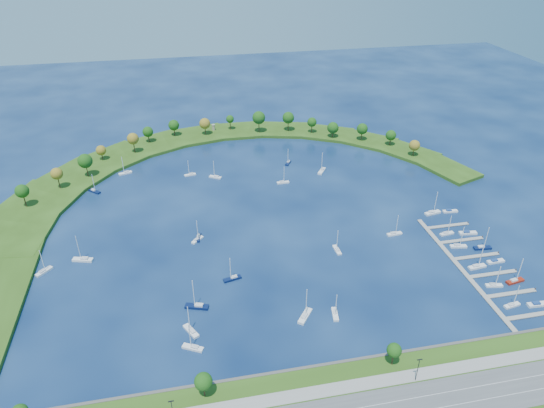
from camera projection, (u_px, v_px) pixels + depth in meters
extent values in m
plane|color=#07173C|center=(265.00, 216.00, 256.58)|extent=(700.00, 700.00, 0.00)
cube|color=#474442|center=(319.00, 367.00, 169.65)|extent=(420.00, 1.20, 1.80)
cube|color=gray|center=(328.00, 390.00, 160.40)|extent=(420.00, 5.00, 0.12)
cylinder|color=#382314|center=(204.00, 390.00, 157.34)|extent=(0.56, 0.56, 5.25)
sphere|color=#1A4A12|center=(203.00, 382.00, 155.39)|extent=(6.00, 6.00, 6.00)
cylinder|color=#382314|center=(393.00, 359.00, 168.33)|extent=(0.56, 0.56, 5.60)
sphere|color=#1A4A12|center=(394.00, 351.00, 166.38)|extent=(5.20, 5.20, 5.20)
cylinder|color=black|center=(417.00, 370.00, 161.31)|extent=(0.24, 0.24, 10.00)
cube|color=#294612|center=(10.00, 233.00, 241.06)|extent=(43.73, 48.72, 2.00)
cube|color=#294612|center=(40.00, 202.00, 267.52)|extent=(50.23, 54.30, 2.00)
cube|color=#294612|center=(75.00, 177.00, 292.83)|extent=(54.07, 56.09, 2.00)
cube|color=#294612|center=(114.00, 158.00, 315.52)|extent=(55.20, 54.07, 2.00)
cube|color=#294612|center=(154.00, 145.00, 334.28)|extent=(53.65, 48.47, 2.00)
cube|color=#294612|center=(196.00, 136.00, 348.02)|extent=(49.62, 39.75, 2.00)
cube|color=#294612|center=(237.00, 131.00, 355.96)|extent=(44.32, 29.96, 2.00)
cube|color=#294612|center=(279.00, 130.00, 357.62)|extent=(49.49, 38.05, 2.00)
cube|color=#294612|center=(321.00, 133.00, 352.92)|extent=(51.13, 44.12, 2.00)
cube|color=#294612|center=(363.00, 140.00, 342.13)|extent=(49.19, 47.96, 2.00)
cube|color=#294612|center=(404.00, 151.00, 325.86)|extent=(43.90, 49.49, 2.00)
cube|color=#294612|center=(443.00, 167.00, 305.07)|extent=(35.67, 48.74, 2.00)
cylinder|color=#382314|center=(25.00, 200.00, 259.30)|extent=(0.56, 0.56, 7.99)
sphere|color=#1A4A12|center=(22.00, 191.00, 256.52)|extent=(7.24, 7.24, 7.24)
cylinder|color=#382314|center=(59.00, 182.00, 276.97)|extent=(0.56, 0.56, 7.92)
sphere|color=brown|center=(57.00, 174.00, 274.26)|extent=(6.82, 6.82, 6.82)
cylinder|color=#382314|center=(87.00, 170.00, 289.57)|extent=(0.56, 0.56, 8.40)
sphere|color=#1A4A12|center=(85.00, 161.00, 286.56)|extent=(8.57, 8.57, 8.57)
cylinder|color=#382314|center=(102.00, 156.00, 310.29)|extent=(0.56, 0.56, 5.23)
sphere|color=brown|center=(101.00, 150.00, 308.30)|extent=(6.40, 6.40, 6.40)
cylinder|color=#382314|center=(134.00, 147.00, 318.91)|extent=(0.56, 0.56, 8.33)
sphere|color=brown|center=(133.00, 139.00, 316.02)|extent=(7.55, 7.55, 7.55)
cylinder|color=#382314|center=(149.00, 138.00, 334.38)|extent=(0.56, 0.56, 6.12)
sphere|color=#1A4A12|center=(148.00, 132.00, 332.09)|extent=(7.22, 7.22, 7.22)
cylinder|color=#382314|center=(174.00, 131.00, 344.21)|extent=(0.56, 0.56, 6.34)
sphere|color=#1A4A12|center=(174.00, 125.00, 341.82)|extent=(7.57, 7.57, 7.57)
cylinder|color=#382314|center=(205.00, 130.00, 345.91)|extent=(0.56, 0.56, 6.70)
sphere|color=brown|center=(205.00, 124.00, 343.42)|extent=(7.74, 7.74, 7.74)
cylinder|color=#382314|center=(230.00, 125.00, 353.88)|extent=(0.56, 0.56, 6.94)
sphere|color=#1A4A12|center=(230.00, 119.00, 351.54)|extent=(5.65, 5.65, 5.65)
cylinder|color=#382314|center=(259.00, 126.00, 348.95)|extent=(0.56, 0.56, 9.17)
sphere|color=#1A4A12|center=(259.00, 118.00, 345.68)|extent=(9.21, 9.21, 9.21)
cylinder|color=#382314|center=(288.00, 125.00, 351.57)|extent=(0.56, 0.56, 8.26)
sphere|color=#1A4A12|center=(288.00, 118.00, 348.61)|extent=(8.42, 8.42, 8.42)
cylinder|color=#382314|center=(312.00, 128.00, 348.68)|extent=(0.56, 0.56, 6.75)
sphere|color=#1A4A12|center=(312.00, 122.00, 346.28)|extent=(6.69, 6.69, 6.69)
cylinder|color=#382314|center=(332.00, 134.00, 341.92)|extent=(0.56, 0.56, 5.46)
sphere|color=#1A4A12|center=(333.00, 128.00, 339.71)|extent=(8.01, 8.01, 8.01)
cylinder|color=#382314|center=(362.00, 136.00, 336.91)|extent=(0.56, 0.56, 6.95)
sphere|color=#1A4A12|center=(362.00, 129.00, 334.37)|extent=(7.59, 7.59, 7.59)
cylinder|color=#382314|center=(390.00, 141.00, 329.82)|extent=(0.56, 0.56, 5.84)
sphere|color=#1A4A12|center=(391.00, 135.00, 327.62)|extent=(7.07, 7.07, 7.07)
cylinder|color=#382314|center=(413.00, 152.00, 315.29)|extent=(0.56, 0.56, 5.84)
sphere|color=brown|center=(414.00, 145.00, 313.09)|extent=(7.03, 7.03, 7.03)
cylinder|color=gray|center=(214.00, 128.00, 353.70)|extent=(2.20, 2.20, 3.97)
cylinder|color=gray|center=(213.00, 125.00, 352.61)|extent=(2.60, 2.60, 0.30)
cube|color=gray|center=(461.00, 268.00, 218.23)|extent=(2.20, 82.00, 0.40)
cube|color=gray|center=(532.00, 315.00, 192.45)|extent=(22.00, 2.00, 0.40)
cube|color=gray|center=(512.00, 293.00, 203.59)|extent=(22.00, 2.00, 0.40)
cylinder|color=#382314|center=(535.00, 289.00, 205.32)|extent=(0.36, 0.36, 1.60)
cube|color=gray|center=(493.00, 274.00, 214.73)|extent=(22.00, 2.00, 0.40)
cylinder|color=#382314|center=(516.00, 270.00, 216.46)|extent=(0.36, 0.36, 1.60)
cube|color=gray|center=(477.00, 256.00, 225.86)|extent=(22.00, 2.00, 0.40)
cylinder|color=#382314|center=(498.00, 253.00, 227.59)|extent=(0.36, 0.36, 1.60)
cube|color=gray|center=(462.00, 240.00, 237.00)|extent=(22.00, 2.00, 0.40)
cylinder|color=#382314|center=(482.00, 237.00, 238.73)|extent=(0.36, 0.36, 1.60)
cube|color=gray|center=(448.00, 226.00, 248.14)|extent=(22.00, 2.00, 0.40)
cylinder|color=#382314|center=(468.00, 223.00, 249.87)|extent=(0.36, 0.36, 1.60)
cube|color=white|center=(44.00, 271.00, 215.87)|extent=(6.94, 7.40, 0.95)
cube|color=silver|center=(42.00, 271.00, 214.87)|extent=(3.01, 3.11, 0.67)
cylinder|color=silver|center=(42.00, 260.00, 213.38)|extent=(0.32, 0.32, 10.71)
cube|color=white|center=(335.00, 314.00, 192.71)|extent=(3.37, 7.76, 0.90)
cube|color=silver|center=(335.00, 311.00, 192.96)|extent=(1.90, 2.84, 0.63)
cylinder|color=silver|center=(336.00, 305.00, 189.38)|extent=(0.32, 0.32, 10.13)
cube|color=#09163D|center=(197.00, 307.00, 196.32)|extent=(9.87, 5.49, 1.14)
cube|color=silver|center=(199.00, 305.00, 195.74)|extent=(3.75, 2.81, 0.80)
cylinder|color=silver|center=(194.00, 293.00, 192.84)|extent=(0.32, 0.32, 12.85)
cube|color=white|center=(337.00, 250.00, 229.83)|extent=(2.43, 7.61, 0.90)
cube|color=silver|center=(338.00, 250.00, 228.81)|extent=(1.59, 2.69, 0.63)
cylinder|color=silver|center=(337.00, 240.00, 227.51)|extent=(0.32, 0.32, 10.16)
cube|color=white|center=(283.00, 182.00, 288.20)|extent=(7.32, 2.26, 0.87)
cube|color=silver|center=(282.00, 181.00, 287.68)|extent=(2.58, 1.50, 0.61)
cylinder|color=silver|center=(284.00, 174.00, 285.60)|extent=(0.32, 0.32, 9.80)
cube|color=white|center=(394.00, 234.00, 241.43)|extent=(7.81, 2.76, 0.92)
cube|color=silver|center=(393.00, 233.00, 240.85)|extent=(2.79, 1.71, 0.64)
cylinder|color=silver|center=(397.00, 224.00, 238.71)|extent=(0.32, 0.32, 10.34)
cube|color=white|center=(83.00, 260.00, 223.14)|extent=(9.61, 5.00, 1.11)
cube|color=silver|center=(84.00, 258.00, 222.60)|extent=(3.61, 2.62, 0.78)
cylinder|color=silver|center=(78.00, 248.00, 219.72)|extent=(0.32, 0.32, 12.50)
cube|color=#09163D|center=(198.00, 238.00, 238.63)|extent=(3.49, 7.49, 0.87)
cube|color=silver|center=(198.00, 236.00, 238.88)|extent=(1.91, 2.77, 0.61)
cylinder|color=silver|center=(197.00, 229.00, 235.43)|extent=(0.32, 0.32, 9.76)
cube|color=white|center=(193.00, 348.00, 177.68)|extent=(8.07, 5.70, 0.95)
cube|color=silver|center=(195.00, 347.00, 177.07)|extent=(3.19, 2.68, 0.67)
cylinder|color=silver|center=(190.00, 336.00, 174.86)|extent=(0.32, 0.32, 10.74)
cube|color=white|center=(125.00, 173.00, 298.59)|extent=(8.25, 4.72, 0.95)
cube|color=silver|center=(126.00, 172.00, 298.52)|extent=(3.14, 2.39, 0.67)
cylinder|color=silver|center=(123.00, 165.00, 295.33)|extent=(0.32, 0.32, 10.74)
cube|color=#09163D|center=(288.00, 163.00, 311.01)|extent=(5.34, 7.17, 0.86)
cube|color=silver|center=(288.00, 161.00, 311.22)|extent=(2.47, 2.87, 0.60)
cylinder|color=silver|center=(288.00, 156.00, 307.88)|extent=(0.32, 0.32, 9.65)
cube|color=white|center=(191.00, 331.00, 184.83)|extent=(6.00, 8.38, 0.99)
cube|color=silver|center=(192.00, 331.00, 183.85)|extent=(2.81, 3.32, 0.70)
cylinder|color=silver|center=(189.00, 318.00, 182.16)|extent=(0.32, 0.32, 11.18)
cube|color=#09163D|center=(232.00, 279.00, 211.58)|extent=(8.26, 4.08, 0.96)
cube|color=silver|center=(234.00, 277.00, 211.46)|extent=(3.08, 2.19, 0.67)
cylinder|color=silver|center=(230.00, 268.00, 208.36)|extent=(0.32, 0.32, 10.74)
cube|color=white|center=(190.00, 175.00, 296.76)|extent=(7.22, 3.22, 0.84)
cube|color=silver|center=(191.00, 174.00, 296.62)|extent=(2.66, 1.80, 0.59)
cylinder|color=silver|center=(188.00, 167.00, 293.97)|extent=(0.32, 0.32, 9.42)
cube|color=white|center=(215.00, 177.00, 294.06)|extent=(7.65, 5.86, 0.92)
cube|color=silver|center=(216.00, 176.00, 293.43)|extent=(3.07, 2.69, 0.64)
cylinder|color=silver|center=(214.00, 169.00, 291.38)|extent=(0.32, 0.32, 10.35)
cube|color=white|center=(305.00, 316.00, 191.68)|extent=(7.65, 8.93, 1.11)
cube|color=silver|center=(304.00, 316.00, 190.48)|extent=(3.40, 3.67, 0.78)
cylinder|color=silver|center=(306.00, 302.00, 188.79)|extent=(0.32, 0.32, 12.48)
cube|color=white|center=(322.00, 171.00, 300.97)|extent=(7.12, 8.89, 1.08)
cube|color=silver|center=(322.00, 169.00, 301.22)|extent=(3.23, 3.61, 0.76)
cylinder|color=silver|center=(322.00, 162.00, 297.03)|extent=(0.32, 0.32, 12.17)
cube|color=#09163D|center=(95.00, 191.00, 278.74)|extent=(7.28, 6.93, 0.94)
cube|color=silver|center=(93.00, 190.00, 278.68)|extent=(3.07, 2.99, 0.66)
cylinder|color=silver|center=(93.00, 183.00, 275.52)|extent=(0.32, 0.32, 10.61)
cube|color=white|center=(197.00, 240.00, 237.07)|extent=(6.41, 6.54, 0.86)
cube|color=silver|center=(196.00, 239.00, 236.18)|extent=(2.75, 2.78, 0.60)
cylinder|color=silver|center=(197.00, 230.00, 234.81)|extent=(0.32, 0.32, 9.66)
cube|color=white|center=(512.00, 305.00, 197.15)|extent=(7.39, 3.14, 0.86)
cube|color=silver|center=(511.00, 304.00, 196.56)|extent=(2.70, 1.79, 0.60)
cylinder|color=silver|center=(516.00, 295.00, 194.64)|extent=(0.32, 0.32, 9.66)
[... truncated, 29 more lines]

